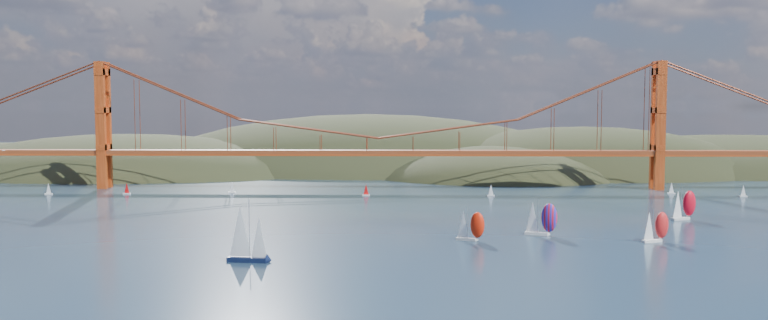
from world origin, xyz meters
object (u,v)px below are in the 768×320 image
(racer_3, at_px, (683,204))
(racer_rwb, at_px, (540,218))
(racer_1, at_px, (655,226))
(racer_0, at_px, (470,225))
(sloop_navy, at_px, (246,234))

(racer_3, bearing_deg, racer_rwb, -173.29)
(racer_1, height_order, racer_3, racer_3)
(racer_1, bearing_deg, racer_0, 158.16)
(racer_3, height_order, racer_rwb, racer_3)
(sloop_navy, bearing_deg, racer_3, 36.26)
(racer_1, relative_size, racer_3, 0.86)
(racer_0, height_order, racer_1, racer_1)
(racer_3, distance_m, racer_rwb, 58.25)
(racer_3, relative_size, racer_rwb, 1.02)
(racer_rwb, bearing_deg, racer_0, -137.38)
(sloop_navy, bearing_deg, racer_0, 35.93)
(sloop_navy, distance_m, racer_1, 106.25)
(racer_3, bearing_deg, racer_1, -142.85)
(racer_0, xyz_separation_m, racer_1, (48.62, -1.08, 0.07))
(racer_1, xyz_separation_m, racer_rwb, (-28.28, 9.89, 0.59))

